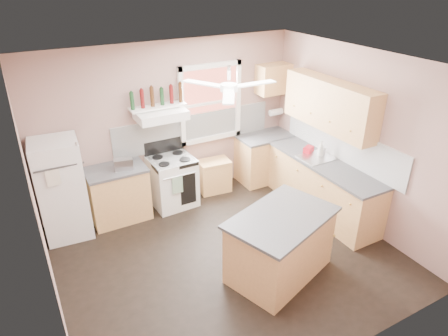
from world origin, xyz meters
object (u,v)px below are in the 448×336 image
stove (173,182)px  island (280,246)px  cart (214,177)px  toaster (123,164)px  refrigerator (62,189)px

stove → island: bearing=-78.6°
cart → island: bearing=-90.6°
toaster → stove: toaster is taller
refrigerator → cart: 2.61m
cart → toaster: bearing=-169.3°
refrigerator → island: 3.26m
stove → toaster: bearing=-176.8°
toaster → island: size_ratio=0.21×
refrigerator → stove: 1.77m
island → cart: bearing=64.8°
refrigerator → toaster: (0.93, -0.05, 0.22)m
stove → island: same height
cart → island: size_ratio=0.42×
toaster → cart: bearing=14.8°
refrigerator → island: size_ratio=1.17×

